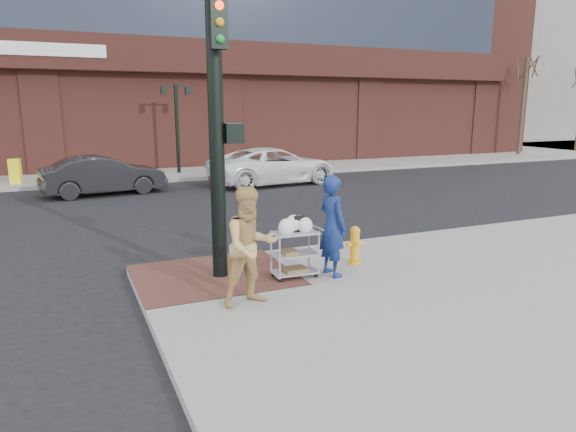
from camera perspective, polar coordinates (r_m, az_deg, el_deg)
name	(u,v)px	position (r m, az deg, el deg)	size (l,w,h in m)	color
ground	(262,294)	(8.91, -2.89, -8.66)	(220.00, 220.00, 0.00)	black
sidewalk_far	(265,145)	(42.80, -2.61, 7.92)	(65.00, 36.00, 0.15)	gray
brick_curb_ramp	(214,275)	(9.50, -8.27, -6.46)	(2.80, 2.40, 0.01)	#532A27
filler_block	(476,53)	(63.06, 20.14, 16.67)	(14.00, 20.00, 18.00)	slate
bare_tree_a	(528,55)	(36.42, 25.07, 15.87)	(1.80, 1.80, 7.20)	#382B21
lamp_post	(177,119)	(24.31, -12.26, 10.53)	(1.32, 0.22, 4.00)	black
traffic_signal_pole	(218,126)	(8.93, -7.80, 9.89)	(0.61, 0.51, 5.00)	black
woman_blue	(332,226)	(9.20, 4.96, -1.09)	(0.67, 0.44, 1.83)	navy
pedestrian_tan	(251,246)	(7.83, -4.18, -3.40)	(0.89, 0.70, 1.84)	tan
sedan_dark	(104,175)	(19.84, -19.81, 4.28)	(1.51, 4.32, 1.42)	black
minivan_white	(274,166)	(21.28, -1.57, 5.59)	(2.51, 5.44, 1.51)	white
utility_cart	(295,250)	(9.14, 0.76, -3.77)	(0.83, 0.50, 1.12)	#939398
fire_hydrant	(355,245)	(10.03, 7.43, -3.18)	(0.35, 0.25, 0.75)	#F3A314
newsbox_yellow	(15,171)	(23.12, -28.04, 4.41)	(0.41, 0.37, 0.98)	#FFF41C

